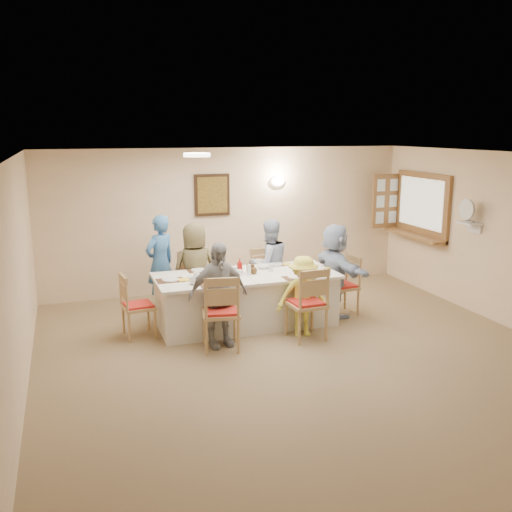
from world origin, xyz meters
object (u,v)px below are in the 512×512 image
object	(u,v)px
diner_front_right	(303,296)
condiment_ketchup	(240,266)
chair_front_left	(221,311)
diner_back_left	(195,270)
chair_right_end	(342,285)
diner_front_left	(218,295)
chair_back_left	(194,283)
caregiver	(160,263)
chair_left_end	(138,305)
diner_back_right	(269,264)
dining_table	(246,300)
diner_right_end	(335,270)
serving_hatch	(422,206)
chair_front_right	(306,302)
desk_fan	(469,214)
chair_back_right	(266,278)

from	to	relation	value
diner_front_right	condiment_ketchup	bearing A→B (deg)	144.60
chair_front_left	diner_front_right	world-z (taller)	diner_front_right
diner_back_left	chair_right_end	bearing A→B (deg)	157.56
chair_right_end	diner_front_left	size ratio (longest dim) A/B	0.65
chair_back_left	caregiver	distance (m)	0.64
chair_left_end	condiment_ketchup	bearing A→B (deg)	-94.63
diner_back_right	condiment_ketchup	xyz separation A→B (m)	(-0.68, -0.63, 0.16)
diner_front_right	caregiver	world-z (taller)	caregiver
dining_table	diner_back_right	distance (m)	0.97
diner_back_right	dining_table	bearing A→B (deg)	40.43
diner_front_left	diner_right_end	world-z (taller)	diner_right_end
caregiver	diner_right_end	bearing A→B (deg)	123.61
chair_left_end	chair_front_left	bearing A→B (deg)	-136.87
diner_back_right	serving_hatch	bearing A→B (deg)	175.59
diner_back_right	diner_back_left	bearing A→B (deg)	-8.14
chair_front_right	diner_right_end	world-z (taller)	diner_right_end
serving_hatch	diner_front_right	world-z (taller)	serving_hatch
dining_table	diner_front_left	distance (m)	0.96
diner_right_end	condiment_ketchup	distance (m)	1.51
chair_back_left	diner_right_end	bearing A→B (deg)	-22.13
caregiver	diner_front_right	bearing A→B (deg)	100.61
diner_front_left	diner_front_right	size ratio (longest dim) A/B	1.24
diner_back_left	condiment_ketchup	size ratio (longest dim) A/B	6.29
desk_fan	chair_left_end	bearing A→B (deg)	174.47
diner_back_right	condiment_ketchup	distance (m)	0.94
chair_left_end	diner_right_end	bearing A→B (deg)	-96.77
caregiver	condiment_ketchup	size ratio (longest dim) A/B	6.61
diner_back_left	caregiver	xyz separation A→B (m)	(-0.45, 0.47, 0.04)
chair_front_right	desk_fan	bearing A→B (deg)	-177.31
diner_back_right	chair_back_right	bearing A→B (deg)	-98.14
diner_right_end	caregiver	xyz separation A→B (m)	(-2.47, 1.15, 0.04)
serving_hatch	chair_right_end	world-z (taller)	serving_hatch
dining_table	chair_front_right	world-z (taller)	chair_front_right
chair_back_right	chair_back_left	bearing A→B (deg)	177.14
chair_back_left	chair_back_right	world-z (taller)	chair_back_left
chair_front_left	diner_front_right	xyz separation A→B (m)	(1.20, 0.12, 0.05)
chair_back_left	chair_front_left	xyz separation A→B (m)	(0.00, -1.60, 0.04)
chair_back_left	diner_back_left	world-z (taller)	diner_back_left
diner_back_right	chair_left_end	bearing A→B (deg)	9.41
diner_right_end	chair_front_right	bearing A→B (deg)	129.72
chair_back_left	condiment_ketchup	size ratio (longest dim) A/B	4.14
caregiver	chair_front_right	bearing A→B (deg)	98.81
chair_back_right	diner_back_left	distance (m)	1.23
chair_back_left	chair_front_right	distance (m)	2.00
diner_front_left	caregiver	size ratio (longest dim) A/B	0.93
diner_back_left	condiment_ketchup	world-z (taller)	diner_back_left
chair_back_left	condiment_ketchup	xyz separation A→B (m)	(0.52, -0.75, 0.40)
chair_back_right	caregiver	xyz separation A→B (m)	(-1.65, 0.35, 0.30)
serving_hatch	diner_back_left	size ratio (longest dim) A/B	1.04
diner_back_right	chair_back_left	bearing A→B (deg)	-13.85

